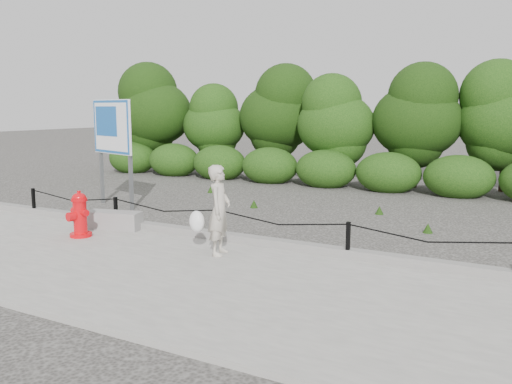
{
  "coord_description": "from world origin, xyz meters",
  "views": [
    {
      "loc": [
        5.32,
        -8.17,
        2.51
      ],
      "look_at": [
        0.69,
        0.2,
        1.0
      ],
      "focal_mm": 38.0,
      "sensor_mm": 36.0,
      "label": 1
    }
  ],
  "objects_px": {
    "fire_hydrant": "(80,215)",
    "pedestrian": "(218,211)",
    "advertising_sign": "(112,132)",
    "concrete_block": "(114,220)"
  },
  "relations": [
    {
      "from": "fire_hydrant",
      "to": "pedestrian",
      "type": "xyz_separation_m",
      "value": [
        2.96,
        0.22,
        0.32
      ]
    },
    {
      "from": "fire_hydrant",
      "to": "pedestrian",
      "type": "bearing_deg",
      "value": 16.41
    },
    {
      "from": "pedestrian",
      "to": "advertising_sign",
      "type": "bearing_deg",
      "value": 46.16
    },
    {
      "from": "concrete_block",
      "to": "pedestrian",
      "type": "bearing_deg",
      "value": -11.28
    },
    {
      "from": "concrete_block",
      "to": "advertising_sign",
      "type": "xyz_separation_m",
      "value": [
        -2.07,
        2.21,
        1.64
      ]
    },
    {
      "from": "advertising_sign",
      "to": "concrete_block",
      "type": "bearing_deg",
      "value": -30.57
    },
    {
      "from": "concrete_block",
      "to": "advertising_sign",
      "type": "distance_m",
      "value": 3.44
    },
    {
      "from": "concrete_block",
      "to": "advertising_sign",
      "type": "relative_size",
      "value": 0.41
    },
    {
      "from": "concrete_block",
      "to": "fire_hydrant",
      "type": "bearing_deg",
      "value": -97.19
    },
    {
      "from": "pedestrian",
      "to": "concrete_block",
      "type": "relative_size",
      "value": 1.34
    }
  ]
}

